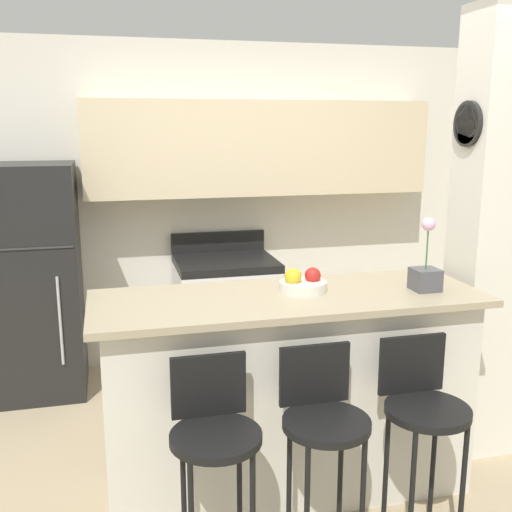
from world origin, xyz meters
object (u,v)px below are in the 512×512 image
(refrigerator, at_px, (26,281))
(bar_stool_mid, at_px, (323,423))
(bar_stool_left, at_px, (214,437))
(bar_stool_right, at_px, (423,410))
(orchid_vase, at_px, (426,271))
(fruit_bowl, at_px, (303,283))
(stove_range, at_px, (226,315))

(refrigerator, bearing_deg, bar_stool_mid, -55.69)
(refrigerator, height_order, bar_stool_left, refrigerator)
(bar_stool_left, bearing_deg, bar_stool_right, 0.00)
(refrigerator, bearing_deg, orchid_vase, -38.06)
(orchid_vase, xyz_separation_m, fruit_bowl, (-0.62, 0.14, -0.06))
(stove_range, bearing_deg, bar_stool_mid, -89.78)
(stove_range, relative_size, orchid_vase, 2.81)
(refrigerator, xyz_separation_m, stove_range, (1.45, 0.01, -0.37))
(refrigerator, height_order, stove_range, refrigerator)
(stove_range, bearing_deg, fruit_bowl, -86.36)
(fruit_bowl, bearing_deg, bar_stool_mid, -98.94)
(fruit_bowl, bearing_deg, orchid_vase, -12.91)
(bar_stool_mid, xyz_separation_m, orchid_vase, (0.71, 0.44, 0.53))
(stove_range, height_order, bar_stool_left, stove_range)
(stove_range, bearing_deg, bar_stool_left, -102.48)
(bar_stool_right, bearing_deg, fruit_bowl, 124.01)
(stove_range, distance_m, bar_stool_right, 2.21)
(fruit_bowl, bearing_deg, refrigerator, 134.88)
(refrigerator, distance_m, bar_stool_right, 2.89)
(refrigerator, relative_size, orchid_vase, 4.35)
(bar_stool_left, xyz_separation_m, bar_stool_right, (0.97, 0.00, 0.00))
(stove_range, height_order, orchid_vase, orchid_vase)
(refrigerator, xyz_separation_m, bar_stool_right, (1.94, -2.13, -0.18))
(bar_stool_right, height_order, fruit_bowl, fruit_bowl)
(bar_stool_mid, bearing_deg, stove_range, 90.22)
(stove_range, relative_size, bar_stool_left, 1.11)
(stove_range, distance_m, bar_stool_left, 2.20)
(bar_stool_right, bearing_deg, bar_stool_mid, 180.00)
(bar_stool_left, height_order, bar_stool_right, same)
(bar_stool_right, distance_m, fruit_bowl, 0.85)
(refrigerator, height_order, orchid_vase, refrigerator)
(bar_stool_left, bearing_deg, fruit_bowl, 45.30)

